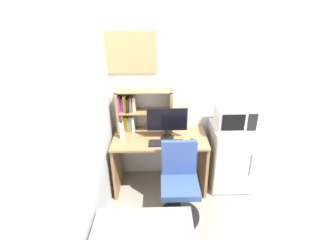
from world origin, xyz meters
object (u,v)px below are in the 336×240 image
Objects in this scene: microwave at (235,117)px; desk_fan at (235,96)px; water_bottle at (122,130)px; mini_fridge at (230,156)px; keyboard at (166,143)px; hutch_bookshelf at (137,110)px; wall_corkboard at (126,52)px; monitor at (167,121)px; computer_mouse at (192,141)px; desk_chair at (179,186)px.

desk_fan is (-0.03, -0.01, 0.27)m from microwave.
desk_fan reaches higher than water_bottle.
desk_fan is (-0.03, -0.00, 0.85)m from mini_fridge.
mini_fridge is (0.87, 0.21, -0.34)m from keyboard.
wall_corkboard is (-0.11, 0.10, 0.72)m from hutch_bookshelf.
wall_corkboard is (-0.49, 0.34, 0.77)m from monitor.
microwave reaches higher than mini_fridge.
computer_mouse is (0.32, 0.03, 0.01)m from keyboard.
mini_fridge is 1.18× the size of wall_corkboard.
water_bottle reaches higher than desk_chair.
computer_mouse is at bearing -161.05° from desk_fan.
water_bottle is 1.48m from mini_fridge.
monitor is at bearing -34.28° from wall_corkboard.
desk_fan is (0.51, 0.18, 0.50)m from computer_mouse.
mini_fridge is (1.41, 0.05, -0.44)m from water_bottle.
desk_chair is at bearing -141.29° from desk_fan.
microwave is (1.23, -0.18, -0.04)m from hutch_bookshelf.
desk_chair is (0.14, -0.35, -0.37)m from keyboard.
hutch_bookshelf reaches higher than water_bottle.
water_bottle is at bearing 164.40° from keyboard.
monitor is at bearing -31.93° from hutch_bookshelf.
microwave reaches higher than computer_mouse.
hutch_bookshelf is 0.34m from water_bottle.
hutch_bookshelf reaches higher than microwave.
hutch_bookshelf is at bearing 152.60° from computer_mouse.
monitor is 1.07× the size of microwave.
wall_corkboard is at bearing 126.64° from desk_chair.
hutch_bookshelf is 6.54× the size of computer_mouse.
computer_mouse is 0.45× the size of desk_fan.
mini_fridge is at bearing -11.57° from wall_corkboard.
hutch_bookshelf is 1.39m from mini_fridge.
mini_fridge reaches higher than computer_mouse.
monitor is 0.27m from keyboard.
microwave is at bearing 2.32° from water_bottle.
computer_mouse reaches higher than keyboard.
monitor reaches higher than water_bottle.
monitor is 0.53× the size of desk_chair.
keyboard is (0.37, -0.39, -0.28)m from hutch_bookshelf.
computer_mouse is 0.62m from microwave.
hutch_bookshelf is at bearing 52.58° from water_bottle.
monitor is 0.58m from water_bottle.
desk_fan is at bearing 4.15° from monitor.
monitor reaches higher than microwave.
computer_mouse is at bearing 4.89° from keyboard.
computer_mouse is 0.12× the size of mini_fridge.
monitor is at bearing 158.94° from computer_mouse.
wall_corkboard reaches higher than computer_mouse.
desk_chair is at bearing -55.21° from hutch_bookshelf.
monitor reaches higher than computer_mouse.
water_bottle is at bearing 179.22° from monitor.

